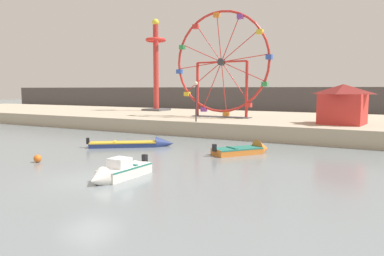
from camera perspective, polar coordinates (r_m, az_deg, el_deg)
ground_plane at (r=17.95m, az=-15.22°, el=-7.55°), size 240.00×240.00×0.00m
quay_promenade at (r=39.40m, az=10.86°, el=0.77°), size 110.00×18.45×1.28m
distant_town_skyline at (r=63.72m, az=18.05°, el=3.93°), size 140.00×3.00×4.40m
motorboat_white_red_stripe at (r=17.68m, az=-11.18°, el=-6.57°), size 1.11×3.84×1.21m
motorboat_navy_blue at (r=27.24m, az=-8.07°, el=-2.39°), size 5.42×4.40×1.05m
motorboat_orange_hull at (r=24.39m, az=8.34°, el=-3.30°), size 3.32×3.95×1.25m
ferris_wheel_red_frame at (r=38.07m, az=4.47°, el=9.61°), size 10.31×1.20×10.53m
drop_tower_red_tower at (r=49.90m, az=-5.47°, el=9.54°), size 2.80×2.80×11.81m
carnival_booth_red_striped at (r=32.70m, az=21.85°, el=3.47°), size 3.93×3.74×3.22m
promenade_lamp_near at (r=32.75m, az=0.61°, el=5.01°), size 0.32×0.32×3.48m
mooring_buoy_orange at (r=22.98m, az=-22.32°, el=-4.29°), size 0.44×0.44×0.44m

